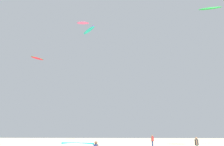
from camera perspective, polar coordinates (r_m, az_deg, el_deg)
person_midground at (r=26.80m, az=19.51°, el=-15.60°), size 0.37×0.51×1.62m
person_left at (r=35.41m, az=9.59°, el=-15.42°), size 0.37×0.50×1.64m
kite_grounded_near at (r=34.60m, az=-8.27°, el=-16.60°), size 5.50×2.92×0.65m
kite_aloft_0 at (r=38.66m, az=22.28°, el=14.04°), size 3.32×1.61×0.71m
kite_aloft_1 at (r=35.90m, az=-5.52°, el=10.07°), size 2.61×3.30×0.68m
kite_aloft_3 at (r=60.33m, az=-6.94°, el=11.72°), size 3.05×1.17×0.62m
kite_aloft_4 at (r=54.46m, az=-17.35°, el=3.36°), size 2.54×3.05×0.40m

